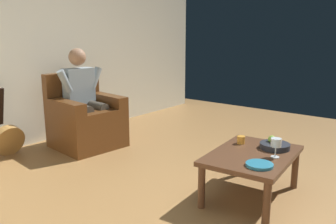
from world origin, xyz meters
name	(u,v)px	position (x,y,z in m)	size (l,w,h in m)	color
ground_plane	(260,208)	(0.00, 0.00, 0.00)	(7.35, 7.35, 0.00)	olive
wall_back	(38,42)	(0.00, -3.09, 1.30)	(6.41, 0.06, 2.61)	silver
armchair	(85,121)	(-0.17, -2.44, 0.33)	(0.83, 0.82, 0.92)	brown
person_seated	(84,94)	(-0.17, -2.44, 0.67)	(0.64, 0.57, 1.23)	#92A3AC
coffee_table	(252,159)	(-0.14, -0.15, 0.35)	(0.97, 0.72, 0.41)	#533320
guitar	(8,137)	(0.62, -2.89, 0.21)	(0.36, 0.29, 0.93)	#B48140
wine_glass_near	(276,144)	(-0.16, 0.04, 0.52)	(0.09, 0.09, 0.16)	silver
fruit_bowl	(275,145)	(-0.38, -0.05, 0.44)	(0.26, 0.26, 0.11)	#25272F
decorative_dish	(259,165)	(0.11, 0.02, 0.42)	(0.21, 0.21, 0.02)	teal
candle_jar	(241,140)	(-0.32, -0.35, 0.44)	(0.07, 0.07, 0.07)	orange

